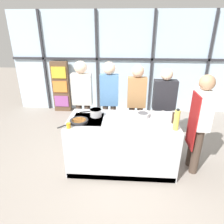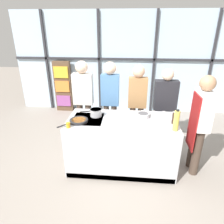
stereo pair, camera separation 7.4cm
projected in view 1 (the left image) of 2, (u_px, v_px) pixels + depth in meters
name	position (u px, v px, depth m)	size (l,w,h in m)	color
ground_plane	(121.00, 164.00, 3.76)	(18.00, 18.00, 0.00)	gray
back_window_wall	(124.00, 64.00, 5.66)	(6.40, 0.10, 2.80)	silver
bookshelf	(61.00, 87.00, 5.86)	(0.49, 0.19, 1.48)	brown
demo_island	(121.00, 143.00, 3.57)	(1.86, 0.88, 0.92)	#B7BABF
chef	(200.00, 120.00, 3.27)	(0.24, 0.45, 1.73)	#47382D
spectator_far_left	(82.00, 97.00, 4.13)	(0.40, 0.25, 1.78)	#47382D
spectator_center_left	(109.00, 97.00, 4.09)	(0.36, 0.25, 1.77)	#47382D
spectator_center_right	(136.00, 100.00, 4.07)	(0.37, 0.24, 1.71)	#47382D
spectator_far_right	(164.00, 104.00, 4.07)	(0.45, 0.23, 1.65)	#232838
frying_pan	(79.00, 121.00, 3.31)	(0.43, 0.45, 0.04)	#232326
saucepan	(96.00, 113.00, 3.51)	(0.37, 0.21, 0.13)	silver
white_plate	(145.00, 113.00, 3.66)	(0.22, 0.22, 0.01)	white
mixing_bowl	(143.00, 115.00, 3.49)	(0.22, 0.22, 0.07)	silver
oil_bottle	(177.00, 120.00, 3.02)	(0.08, 0.08, 0.34)	#E0CC4C
pepper_grinder	(173.00, 117.00, 3.25)	(0.05, 0.05, 0.22)	#332319
juice_glass_near	(69.00, 126.00, 3.11)	(0.06, 0.06, 0.09)	orange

